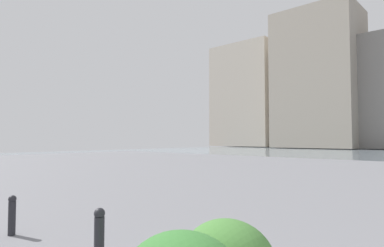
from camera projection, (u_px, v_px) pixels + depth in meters
name	position (u px, v px, depth m)	size (l,w,h in m)	color
building_annex	(318.00, 80.00, 63.11)	(15.00, 11.53, 26.04)	#9E9384
building_highrise	(252.00, 97.00, 78.39)	(14.92, 14.54, 23.31)	#B2A899
bollard_near	(99.00, 242.00, 3.86)	(0.13, 0.13, 0.83)	#232328
bollard_mid	(12.00, 214.00, 5.61)	(0.13, 0.13, 0.68)	#232328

